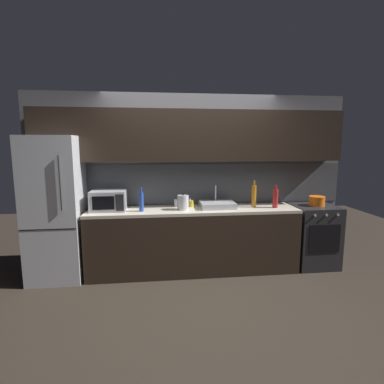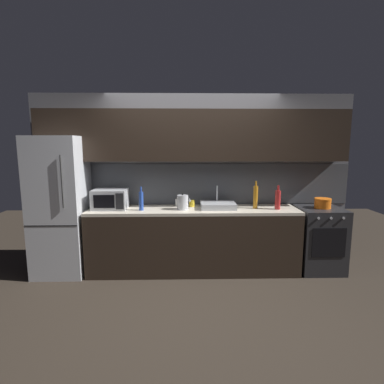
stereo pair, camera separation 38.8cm
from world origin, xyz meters
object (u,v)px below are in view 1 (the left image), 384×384
refrigerator (56,209)px  wine_bottle_blue (141,202)px  mug_white (177,203)px  wine_bottle_amber (254,196)px  cooking_pot (317,201)px  oven_range (313,235)px  kettle (183,202)px  wine_bottle_red (275,198)px  microwave (109,201)px  mug_yellow (191,203)px

refrigerator → wine_bottle_blue: 1.13m
refrigerator → mug_white: size_ratio=18.19×
wine_bottle_amber → cooking_pot: size_ratio=1.70×
oven_range → kettle: size_ratio=4.05×
wine_bottle_red → kettle: bearing=179.5°
cooking_pot → wine_bottle_red: bearing=-174.6°
mug_white → microwave: bearing=-170.2°
wine_bottle_blue → refrigerator: bearing=175.5°
microwave → cooking_pot: size_ratio=2.05×
oven_range → microwave: (-2.93, 0.02, 0.58)m
kettle → cooking_pot: (1.96, 0.05, -0.03)m
wine_bottle_blue → mug_white: bearing=28.6°
kettle → wine_bottle_red: size_ratio=0.68×
microwave → wine_bottle_blue: wine_bottle_blue is taller
mug_white → oven_range: bearing=-5.1°
mug_yellow → cooking_pot: 1.83m
refrigerator → oven_range: (3.61, -0.00, -0.49)m
microwave → wine_bottle_red: 2.30m
kettle → wine_bottle_blue: wine_bottle_blue is taller
kettle → wine_bottle_blue: bearing=-176.2°
oven_range → mug_white: 2.07m
oven_range → wine_bottle_amber: bearing=179.8°
wine_bottle_red → cooking_pot: 0.66m
oven_range → cooking_pot: (0.02, 0.00, 0.52)m
mug_yellow → mug_white: (-0.20, 0.03, 0.01)m
refrigerator → wine_bottle_red: size_ratio=5.76×
wine_bottle_red → mug_white: size_ratio=3.16×
kettle → mug_yellow: (0.13, 0.20, -0.05)m
oven_range → mug_white: bearing=174.9°
mug_white → mug_yellow: bearing=-9.3°
wine_bottle_blue → kettle: bearing=3.8°
mug_white → wine_bottle_blue: bearing=-151.4°
kettle → cooking_pot: bearing=1.5°
microwave → mug_yellow: microwave is taller
wine_bottle_red → refrigerator: bearing=178.8°
kettle → wine_bottle_amber: 1.01m
wine_bottle_blue → wine_bottle_red: wine_bottle_red is taller
wine_bottle_red → mug_white: (-1.37, 0.24, -0.08)m
oven_range → cooking_pot: bearing=3.8°
microwave → kettle: bearing=-4.0°
oven_range → wine_bottle_blue: wine_bottle_blue is taller
microwave → mug_white: size_ratio=4.43×
refrigerator → wine_bottle_blue: (1.12, -0.09, 0.09)m
kettle → mug_yellow: bearing=56.2°
kettle → mug_yellow: 0.24m
mug_yellow → oven_range: bearing=-4.7°
microwave → refrigerator: bearing=-178.4°
kettle → mug_yellow: kettle is taller
wine_bottle_red → mug_white: 1.39m
microwave → cooking_pot: 2.95m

